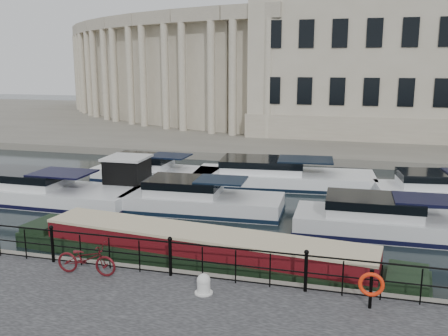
% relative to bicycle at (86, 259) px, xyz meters
% --- Properties ---
extents(ground_plane, '(160.00, 160.00, 0.00)m').
position_rel_bicycle_xyz_m(ground_plane, '(2.47, 2.82, -1.05)').
color(ground_plane, black).
rests_on(ground_plane, ground).
extents(far_bank, '(120.00, 42.00, 0.55)m').
position_rel_bicycle_xyz_m(far_bank, '(2.47, 41.82, -0.77)').
color(far_bank, '#6B665B').
rests_on(far_bank, ground_plane).
extents(railing, '(24.14, 0.14, 1.22)m').
position_rel_bicycle_xyz_m(railing, '(2.47, 0.57, 0.15)').
color(railing, black).
rests_on(railing, near_quay).
extents(civic_building, '(53.55, 31.84, 16.85)m').
position_rel_bicycle_xyz_m(civic_building, '(1.47, 37.52, 5.99)').
color(civic_building, '#ADA38C').
rests_on(civic_building, far_bank).
extents(bicycle, '(1.91, 0.71, 0.99)m').
position_rel_bicycle_xyz_m(bicycle, '(0.00, 0.00, 0.00)').
color(bicycle, '#4F0E13').
rests_on(bicycle, near_quay).
extents(mooring_bollard, '(0.51, 0.51, 0.57)m').
position_rel_bicycle_xyz_m(mooring_bollard, '(3.77, -0.30, -0.23)').
color(mooring_bollard, silver).
rests_on(mooring_bollard, near_quay).
extents(life_ring_post, '(0.66, 0.18, 1.07)m').
position_rel_bicycle_xyz_m(life_ring_post, '(8.19, -0.05, 0.17)').
color(life_ring_post, black).
rests_on(life_ring_post, near_quay).
extents(narrowboat, '(14.62, 3.50, 1.53)m').
position_rel_bicycle_xyz_m(narrowboat, '(2.75, 2.80, -0.68)').
color(narrowboat, black).
rests_on(narrowboat, ground_plane).
extents(harbour_hut, '(2.92, 2.46, 2.18)m').
position_rel_bicycle_xyz_m(harbour_hut, '(-3.66, 10.32, -0.09)').
color(harbour_hut, '#6B665B').
rests_on(harbour_hut, ground_plane).
extents(cabin_cruisers, '(27.65, 10.43, 1.99)m').
position_rel_bicycle_xyz_m(cabin_cruisers, '(1.86, 11.16, -0.68)').
color(cabin_cruisers, white).
rests_on(cabin_cruisers, ground_plane).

